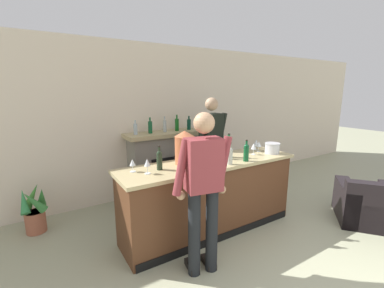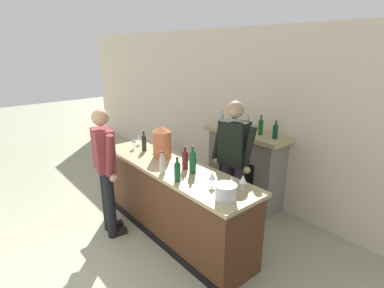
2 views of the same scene
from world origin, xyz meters
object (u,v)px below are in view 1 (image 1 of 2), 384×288
Objects in this scene: armchair_black at (370,207)px; potted_plant_corner at (34,210)px; wine_bottle_chardonnay_pale at (159,159)px; wine_glass_mid_counter at (133,163)px; fireplace_stone at (164,164)px; wine_bottle_rose_blush at (229,147)px; wine_glass_near_bucket at (254,147)px; wine_glass_back_row at (147,163)px; person_bartender at (211,148)px; wine_bottle_port_short at (246,152)px; wine_glass_by_dispenser at (256,143)px; wine_glass_front_right at (259,144)px; ice_bucket_steel at (272,148)px; copper_dispenser at (185,147)px; wine_bottle_burgundy_dark at (219,149)px; wine_bottle_riesling_slim at (230,155)px; person_customer at (203,188)px.

armchair_black is 4.81m from potted_plant_corner.
wine_bottle_chardonnay_pale reaches higher than wine_glass_mid_counter.
fireplace_stone is at bearing 62.32° from wine_bottle_chardonnay_pale.
potted_plant_corner is 1.99× the size of wine_bottle_rose_blush.
wine_glass_back_row is at bearing -179.71° from wine_glass_near_bucket.
wine_bottle_port_short is (-0.05, -0.86, 0.11)m from person_bartender.
armchair_black is at bearing -21.06° from wine_glass_mid_counter.
person_bartender is 0.72m from wine_glass_by_dispenser.
wine_glass_front_right is (1.70, 0.03, -0.01)m from wine_bottle_chardonnay_pale.
fireplace_stone is 1.02m from person_bartender.
armchair_black is 1.66m from ice_bucket_steel.
copper_dispenser reaches higher than potted_plant_corner.
copper_dispenser is 1.12m from wine_glass_near_bucket.
potted_plant_corner is 3.36m from wine_glass_front_right.
wine_glass_near_bucket is at bearing 30.90° from wine_bottle_port_short.
copper_dispenser is 0.59m from wine_glass_back_row.
fireplace_stone is 3.45× the size of copper_dispenser.
wine_glass_mid_counter is at bearing -128.30° from fireplace_stone.
wine_bottle_burgundy_dark is at bearing -3.14° from copper_dispenser.
potted_plant_corner is 3.38m from wine_glass_by_dispenser.
wine_bottle_rose_blush is at bearing -3.12° from wine_glass_mid_counter.
wine_glass_mid_counter is (-1.38, 0.08, -0.05)m from wine_bottle_rose_blush.
fireplace_stone is 1.80m from wine_bottle_port_short.
copper_dispenser is 2.53× the size of wine_glass_near_bucket.
wine_glass_back_row is at bearing -173.75° from wine_glass_by_dispenser.
wine_glass_back_row is at bearing 168.91° from wine_bottle_riesling_slim.
copper_dispenser is 0.70m from wine_bottle_rose_blush.
wine_bottle_burgundy_dark reaches higher than wine_bottle_riesling_slim.
wine_bottle_chardonnay_pale is at bearing 103.72° from person_customer.
wine_bottle_rose_blush is at bearing 169.62° from wine_glass_near_bucket.
wine_bottle_rose_blush is at bearing 147.26° from armchair_black.
person_customer is 0.95× the size of person_bartender.
ice_bucket_steel is at bearing -2.48° from wine_glass_back_row.
wine_bottle_rose_blush is 0.42m from wine_glass_near_bucket.
person_customer is at bearing -58.86° from wine_glass_mid_counter.
person_bartender is 0.73m from wine_glass_near_bucket.
wine_bottle_chardonnay_pale is 0.90m from wine_bottle_riesling_slim.
wine_glass_by_dispenser is at bearing -51.25° from fireplace_stone.
wine_bottle_rose_blush reaches higher than wine_bottle_riesling_slim.
wine_bottle_riesling_slim is 1.07m from wine_glass_back_row.
wine_bottle_port_short is 1.91× the size of wine_glass_mid_counter.
wine_glass_mid_counter is 0.95× the size of wine_glass_front_right.
person_bartender is 0.96m from ice_bucket_steel.
person_bartender is at bearing 86.63° from wine_bottle_port_short.
person_bartender is (2.55, -0.60, 0.70)m from potted_plant_corner.
wine_glass_back_row reaches higher than wine_glass_near_bucket.
wine_glass_by_dispenser is (0.83, 0.12, -0.02)m from wine_bottle_burgundy_dark.
ice_bucket_steel is (-1.06, 0.97, 0.83)m from armchair_black.
wine_bottle_port_short reaches higher than potted_plant_corner.
person_customer reaches higher than wine_bottle_rose_blush.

